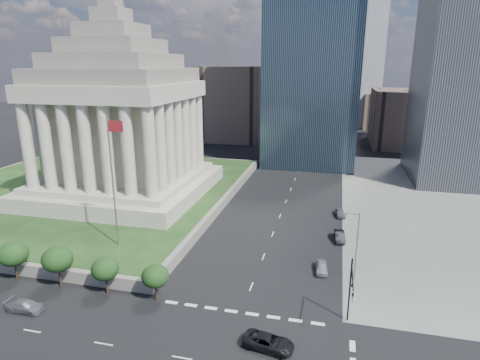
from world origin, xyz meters
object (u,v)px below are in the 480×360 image
(traffic_signal_ne, at_px, (351,289))
(street_lamp_north, at_px, (356,243))
(war_memorial, at_px, (119,102))
(parked_sedan_near, at_px, (322,267))
(parked_sedan_far, at_px, (340,213))
(pickup_truck, at_px, (269,342))
(suv_grey, at_px, (25,306))
(flagpole, at_px, (113,175))
(parked_sedan_mid, at_px, (339,236))

(traffic_signal_ne, distance_m, street_lamp_north, 11.34)
(war_memorial, height_order, parked_sedan_near, war_memorial)
(street_lamp_north, bearing_deg, parked_sedan_far, 94.24)
(parked_sedan_near, relative_size, parked_sedan_far, 0.99)
(war_memorial, bearing_deg, parked_sedan_near, -26.64)
(street_lamp_north, bearing_deg, pickup_truck, -118.62)
(suv_grey, bearing_deg, traffic_signal_ne, -82.32)
(war_memorial, height_order, suv_grey, war_memorial)
(flagpole, height_order, parked_sedan_near, flagpole)
(war_memorial, distance_m, flagpole, 28.16)
(parked_sedan_mid, bearing_deg, pickup_truck, -109.39)
(street_lamp_north, xyz_separation_m, parked_sedan_mid, (-1.88, 13.02, -4.90))
(street_lamp_north, bearing_deg, parked_sedan_near, 161.74)
(parked_sedan_mid, bearing_deg, flagpole, -162.99)
(suv_grey, bearing_deg, parked_sedan_near, -62.75)
(parked_sedan_mid, bearing_deg, street_lamp_north, -87.64)
(traffic_signal_ne, distance_m, parked_sedan_mid, 24.76)
(suv_grey, xyz_separation_m, parked_sedan_mid, (37.00, 29.92, 0.07))
(traffic_signal_ne, bearing_deg, street_lamp_north, 85.81)
(flagpole, xyz_separation_m, pickup_truck, (26.17, -15.47, -12.35))
(parked_sedan_near, xyz_separation_m, parked_sedan_mid, (2.45, 11.60, 0.05))
(flagpole, height_order, parked_sedan_mid, flagpole)
(traffic_signal_ne, height_order, street_lamp_north, street_lamp_north)
(war_memorial, height_order, pickup_truck, war_memorial)
(parked_sedan_far, bearing_deg, pickup_truck, -108.81)
(traffic_signal_ne, distance_m, parked_sedan_near, 13.96)
(war_memorial, xyz_separation_m, street_lamp_north, (47.33, -23.00, -15.74))
(flagpole, relative_size, traffic_signal_ne, 2.50)
(suv_grey, bearing_deg, parked_sedan_mid, -51.73)
(parked_sedan_mid, bearing_deg, war_memorial, 161.78)
(traffic_signal_ne, bearing_deg, parked_sedan_near, 105.37)
(traffic_signal_ne, relative_size, street_lamp_north, 0.80)
(war_memorial, bearing_deg, pickup_truck, -45.84)
(parked_sedan_far, bearing_deg, traffic_signal_ne, -97.34)
(suv_grey, relative_size, parked_sedan_mid, 1.03)
(traffic_signal_ne, bearing_deg, pickup_truck, -147.64)
(war_memorial, height_order, traffic_signal_ne, war_memorial)
(flagpole, distance_m, traffic_signal_ne, 36.69)
(war_memorial, xyz_separation_m, parked_sedan_near, (43.00, -21.57, -20.69))
(suv_grey, height_order, parked_sedan_mid, parked_sedan_mid)
(suv_grey, height_order, parked_sedan_far, parked_sedan_far)
(pickup_truck, distance_m, suv_grey, 29.89)
(war_memorial, relative_size, traffic_signal_ne, 4.88)
(war_memorial, bearing_deg, traffic_signal_ne, -36.42)
(parked_sedan_mid, distance_m, parked_sedan_far, 11.64)
(war_memorial, distance_m, traffic_signal_ne, 60.00)
(street_lamp_north, height_order, parked_sedan_mid, street_lamp_north)
(traffic_signal_ne, xyz_separation_m, parked_sedan_near, (-3.50, 12.73, -4.54))
(war_memorial, bearing_deg, parked_sedan_mid, -12.38)
(street_lamp_north, height_order, parked_sedan_far, street_lamp_north)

